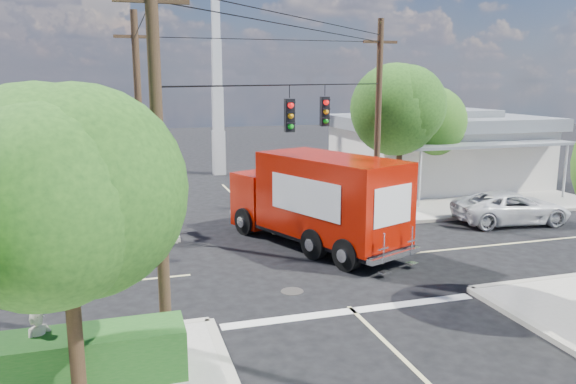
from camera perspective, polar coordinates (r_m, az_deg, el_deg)
name	(u,v)px	position (r m, az deg, el deg)	size (l,w,h in m)	color
ground	(304,264)	(19.92, 1.68, -7.30)	(120.00, 120.00, 0.00)	black
sidewalk_ne	(421,189)	(33.96, 13.35, 0.30)	(14.12, 14.12, 0.14)	#A5A095
sidewalk_nw	(17,214)	(29.85, -25.81, -2.01)	(14.12, 14.12, 0.14)	#A5A095
road_markings	(319,277)	(18.60, 3.14, -8.66)	(32.00, 32.00, 0.01)	beige
building_ne	(437,148)	(35.37, 14.91, 4.35)	(11.80, 10.20, 4.50)	silver
radio_tower	(217,91)	(38.46, -7.19, 10.12)	(0.80, 0.80, 17.00)	silver
tree_sw_front	(65,197)	(10.59, -21.75, -0.45)	(3.88, 3.78, 6.03)	#422D1C
tree_ne_front	(402,114)	(28.03, 11.47, 7.81)	(4.21, 4.14, 6.66)	#422D1C
tree_ne_back	(425,121)	(31.25, 13.75, 6.98)	(3.77, 3.66, 5.82)	#422D1C
palm_nw_front	(81,112)	(25.47, -20.33, 7.65)	(3.01, 3.08, 5.59)	#422D1C
palm_nw_back	(35,119)	(27.17, -24.34, 6.75)	(3.01, 3.08, 5.19)	#422D1C
utility_poles	(249,128)	(20.07, -4.03, 6.47)	(12.00, 10.68, 9.00)	#473321
picket_fence	(45,346)	(13.65, -23.43, -14.20)	(5.94, 0.06, 1.00)	silver
hedge_sw	(30,365)	(12.96, -24.74, -15.66)	(6.20, 1.20, 1.10)	#194F19
vending_boxes	(391,199)	(27.74, 10.39, -0.68)	(1.90, 0.50, 1.10)	red
delivery_truck	(317,200)	(21.58, 2.95, -0.83)	(5.41, 8.58, 3.59)	black
parked_car	(511,208)	(27.20, 21.76, -1.49)	(2.39, 5.17, 1.44)	silver
pedestrian	(41,348)	(12.98, -23.83, -14.34)	(0.58, 0.38, 1.59)	beige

